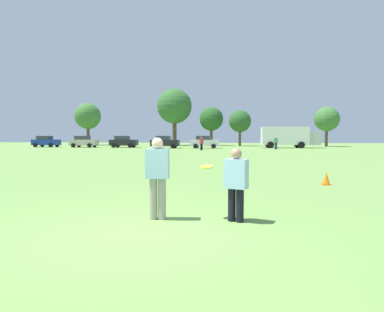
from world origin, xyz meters
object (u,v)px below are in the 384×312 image
Objects in this scene: bystander_far_jogger at (276,142)px; player_defender at (236,181)px; parked_car_near_left at (46,141)px; parked_car_mid_right at (165,142)px; parked_car_center at (123,142)px; traffic_cone at (326,178)px; frisbee at (207,167)px; bystander_sideline_watcher at (201,143)px; parked_car_mid_left at (84,142)px; parked_car_near_right at (205,142)px; box_truck at (289,136)px; player_thrower at (158,173)px.

player_defender is at bearing -98.65° from bystander_far_jogger.
parked_car_near_left is 20.34m from parked_car_mid_right.
player_defender is 0.36× the size of parked_car_near_left.
traffic_cone is at bearing -60.86° from parked_car_center.
bystander_sideline_watcher is at bearing 95.65° from frisbee.
frisbee is at bearing -55.01° from parked_car_near_left.
bystander_far_jogger is at bearing -7.63° from parked_car_near_left.
parked_car_mid_left reaches higher than traffic_cone.
parked_car_mid_left is at bearing 118.72° from frisbee.
parked_car_near_right is (-7.47, 35.22, 0.69)m from traffic_cone.
parked_car_near_right is (5.85, 0.61, 0.00)m from parked_car_mid_right.
parked_car_near_left is at bearing -178.58° from box_truck.
parked_car_near_left is 27.66m from bystander_sideline_watcher.
frisbee is at bearing -84.35° from bystander_sideline_watcher.
box_truck reaches higher than parked_car_mid_right.
parked_car_mid_left reaches higher than bystander_far_jogger.
parked_car_center is (-16.33, 41.72, -0.19)m from frisbee.
parked_car_near_left and parked_car_mid_left have the same top height.
box_truck reaches higher than traffic_cone.
parked_car_mid_left is (-22.79, 41.60, -0.19)m from frisbee.
bystander_far_jogger is at bearing 85.74° from traffic_cone.
traffic_cone is at bearing 48.07° from player_thrower.
box_truck is (8.96, 43.21, 0.63)m from frisbee.
bystander_far_jogger is (15.71, -2.52, 0.06)m from parked_car_mid_right.
parked_car_near_left is (-33.53, 36.90, 0.69)m from traffic_cone.
box_truck is at bearing 82.47° from traffic_cone.
player_defender is 45.19m from parked_car_center.
player_thrower is at bearing -101.08° from bystander_far_jogger.
traffic_cone is 37.09m from parked_car_mid_right.
player_defender is 0.36× the size of parked_car_mid_right.
parked_car_mid_left reaches higher than player_thrower.
parked_car_mid_right reaches higher than frisbee.
traffic_cone is 45.05m from parked_car_mid_left.
parked_car_near_right is at bearing 162.37° from bystander_far_jogger.
parked_car_near_left is 6.82m from parked_car_mid_left.
parked_car_mid_right is 2.52× the size of bystander_sideline_watcher.
frisbee is 47.43m from parked_car_mid_left.
box_truck is (25.28, 1.49, 0.83)m from parked_car_center.
parked_car_center is 12.86m from parked_car_near_right.
parked_car_near_right is at bearing -3.68° from parked_car_near_left.
parked_car_center reaches higher than traffic_cone.
parked_car_center is at bearing 1.08° from parked_car_mid_left.
parked_car_mid_right reaches higher than traffic_cone.
traffic_cone is at bearing -94.26° from bystander_far_jogger.
parked_car_mid_left and parked_car_center have the same top height.
parked_car_near_right reaches higher than player_defender.
parked_car_center is (-16.95, 41.89, 0.07)m from player_defender.
box_truck is at bearing 78.29° from frisbee.
frisbee is 44.80m from parked_car_center.
player_thrower is 41.01m from parked_car_mid_right.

